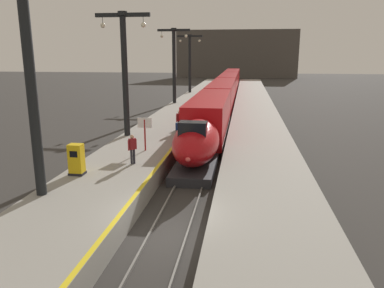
{
  "coord_description": "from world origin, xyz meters",
  "views": [
    {
      "loc": [
        2.86,
        -13.42,
        7.1
      ],
      "look_at": [
        -0.2,
        8.35,
        1.8
      ],
      "focal_mm": 35.09,
      "sensor_mm": 36.0,
      "label": 1
    }
  ],
  "objects": [
    {
      "name": "highspeed_train_main",
      "position": [
        0.0,
        42.37,
        1.97
      ],
      "size": [
        2.92,
        75.6,
        3.6
      ],
      "color": "#B20F14",
      "rests_on": "ground"
    },
    {
      "name": "rail_main_left",
      "position": [
        -0.75,
        27.5,
        0.06
      ],
      "size": [
        0.08,
        110.0,
        0.12
      ],
      "primitive_type": "cube",
      "color": "slate",
      "rests_on": "ground"
    },
    {
      "name": "platform_left",
      "position": [
        -4.05,
        24.75,
        0.53
      ],
      "size": [
        4.8,
        110.0,
        1.05
      ],
      "primitive_type": "cube",
      "color": "gray",
      "rests_on": "ground"
    },
    {
      "name": "platform_left_safety_stripe",
      "position": [
        -1.77,
        24.75,
        1.05
      ],
      "size": [
        0.2,
        107.8,
        0.01
      ],
      "primitive_type": "cube",
      "color": "yellow",
      "rests_on": "platform_left"
    },
    {
      "name": "station_column_distant",
      "position": [
        -5.9,
        46.52,
        6.45
      ],
      "size": [
        4.0,
        0.68,
        8.96
      ],
      "color": "black",
      "rests_on": "platform_left"
    },
    {
      "name": "departure_info_board",
      "position": [
        -3.36,
        9.28,
        2.56
      ],
      "size": [
        0.9,
        0.1,
        2.12
      ],
      "color": "maroon",
      "rests_on": "platform_left"
    },
    {
      "name": "passenger_near_edge",
      "position": [
        -2.21,
        15.44,
        2.04
      ],
      "size": [
        0.45,
        0.42,
        1.69
      ],
      "color": "#23232D",
      "rests_on": "platform_left"
    },
    {
      "name": "passenger_mid_platform",
      "position": [
        -3.26,
        6.23,
        2.04
      ],
      "size": [
        0.41,
        0.46,
        1.69
      ],
      "color": "#23232D",
      "rests_on": "platform_left"
    },
    {
      "name": "station_column_near",
      "position": [
        -5.85,
        1.12,
        7.22
      ],
      "size": [
        4.0,
        0.68,
        10.19
      ],
      "color": "black",
      "rests_on": "platform_left"
    },
    {
      "name": "terminus_back_wall",
      "position": [
        0.0,
        102.0,
        7.0
      ],
      "size": [
        36.0,
        2.0,
        14.0
      ],
      "primitive_type": "cube",
      "color": "#4C4742",
      "rests_on": "ground"
    },
    {
      "name": "ground_plane",
      "position": [
        0.0,
        0.0,
        0.0
      ],
      "size": [
        260.0,
        260.0,
        0.0
      ],
      "primitive_type": "plane",
      "color": "#33302D"
    },
    {
      "name": "station_column_mid",
      "position": [
        -5.9,
        13.55,
        6.46
      ],
      "size": [
        4.0,
        0.68,
        8.98
      ],
      "color": "black",
      "rests_on": "platform_left"
    },
    {
      "name": "rail_main_right",
      "position": [
        0.75,
        27.5,
        0.06
      ],
      "size": [
        0.08,
        110.0,
        0.12
      ],
      "primitive_type": "cube",
      "color": "slate",
      "rests_on": "ground"
    },
    {
      "name": "rolling_suitcase",
      "position": [
        -2.41,
        16.01,
        1.35
      ],
      "size": [
        0.4,
        0.22,
        0.98
      ],
      "color": "navy",
      "rests_on": "platform_left"
    },
    {
      "name": "platform_right",
      "position": [
        4.05,
        24.75,
        0.53
      ],
      "size": [
        4.8,
        110.0,
        1.05
      ],
      "primitive_type": "cube",
      "color": "gray",
      "rests_on": "ground"
    },
    {
      "name": "station_column_far",
      "position": [
        -5.9,
        33.09,
        6.52
      ],
      "size": [
        4.0,
        0.68,
        9.08
      ],
      "color": "black",
      "rests_on": "platform_left"
    },
    {
      "name": "ticket_machine_yellow",
      "position": [
        -5.55,
        3.99,
        1.79
      ],
      "size": [
        0.76,
        0.62,
        1.6
      ],
      "color": "yellow",
      "rests_on": "platform_left"
    }
  ]
}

